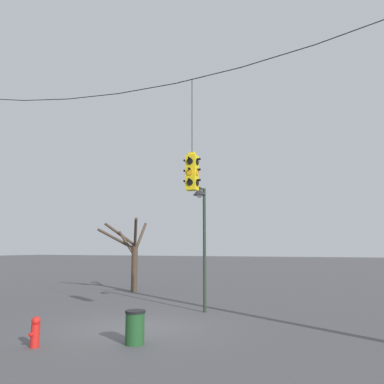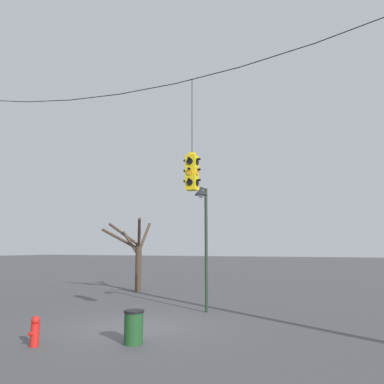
{
  "view_description": "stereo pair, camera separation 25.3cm",
  "coord_description": "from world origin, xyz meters",
  "px_view_note": "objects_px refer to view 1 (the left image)",
  "views": [
    {
      "loc": [
        6.17,
        -10.6,
        2.46
      ],
      "look_at": [
        1.74,
        0.39,
        4.24
      ],
      "focal_mm": 35.0,
      "sensor_mm": 36.0,
      "label": 1
    },
    {
      "loc": [
        6.4,
        -10.51,
        2.46
      ],
      "look_at": [
        1.74,
        0.39,
        4.24
      ],
      "focal_mm": 35.0,
      "sensor_mm": 36.0,
      "label": 2
    }
  ],
  "objects_px": {
    "trash_bin": "(135,327)",
    "fire_hydrant": "(35,332)",
    "traffic_light_near_right_pole": "(192,172)",
    "bare_tree": "(131,253)",
    "street_lamp": "(202,217)"
  },
  "relations": [
    {
      "from": "trash_bin",
      "to": "fire_hydrant",
      "type": "bearing_deg",
      "value": -150.91
    },
    {
      "from": "traffic_light_near_right_pole",
      "to": "trash_bin",
      "type": "distance_m",
      "value": 5.03
    },
    {
      "from": "bare_tree",
      "to": "fire_hydrant",
      "type": "relative_size",
      "value": 5.45
    },
    {
      "from": "street_lamp",
      "to": "fire_hydrant",
      "type": "bearing_deg",
      "value": -109.37
    },
    {
      "from": "trash_bin",
      "to": "bare_tree",
      "type": "bearing_deg",
      "value": 121.65
    },
    {
      "from": "traffic_light_near_right_pole",
      "to": "trash_bin",
      "type": "relative_size",
      "value": 4.43
    },
    {
      "from": "bare_tree",
      "to": "trash_bin",
      "type": "xyz_separation_m",
      "value": [
        6.31,
        -10.25,
        -1.76
      ]
    },
    {
      "from": "bare_tree",
      "to": "trash_bin",
      "type": "relative_size",
      "value": 4.83
    },
    {
      "from": "street_lamp",
      "to": "bare_tree",
      "type": "xyz_separation_m",
      "value": [
        -6.32,
        5.28,
        -1.49
      ]
    },
    {
      "from": "traffic_light_near_right_pole",
      "to": "trash_bin",
      "type": "xyz_separation_m",
      "value": [
        -0.72,
        -2.18,
        -4.47
      ]
    },
    {
      "from": "traffic_light_near_right_pole",
      "to": "trash_bin",
      "type": "bearing_deg",
      "value": -108.28
    },
    {
      "from": "bare_tree",
      "to": "fire_hydrant",
      "type": "xyz_separation_m",
      "value": [
        4.15,
        -11.45,
        -1.81
      ]
    },
    {
      "from": "street_lamp",
      "to": "fire_hydrant",
      "type": "xyz_separation_m",
      "value": [
        -2.17,
        -6.17,
        -3.3
      ]
    },
    {
      "from": "bare_tree",
      "to": "fire_hydrant",
      "type": "height_order",
      "value": "bare_tree"
    },
    {
      "from": "street_lamp",
      "to": "trash_bin",
      "type": "height_order",
      "value": "street_lamp"
    }
  ]
}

